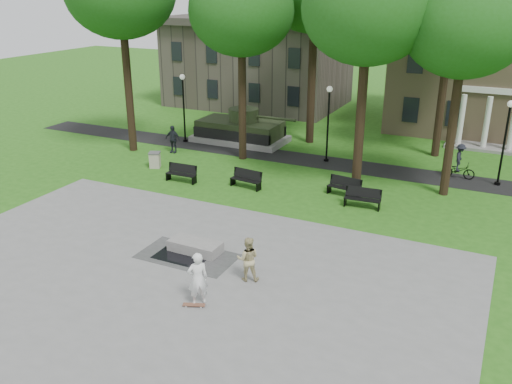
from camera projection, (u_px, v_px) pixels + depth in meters
ground at (226, 235)px, 24.05m from camera, size 120.00×120.00×0.00m
plaza at (160, 288)px, 19.84m from camera, size 22.00×16.00×0.02m
footpath at (317, 161)px, 34.14m from camera, size 44.00×2.60×0.01m
building_right at (510, 72)px, 40.30m from camera, size 17.00×12.00×8.60m
building_left at (259, 64)px, 49.50m from camera, size 15.00×10.00×7.20m
tree_1 at (241, 12)px, 31.49m from camera, size 6.20×6.20×11.63m
tree_2 at (368, 9)px, 26.44m from camera, size 6.60×6.60×12.16m
tree_3 at (466, 26)px, 25.71m from camera, size 6.00×6.00×11.19m
lamp_left at (184, 103)px, 37.45m from camera, size 0.36×0.36×4.73m
lamp_mid at (328, 118)px, 33.19m from camera, size 0.36×0.36×4.73m
lamp_right at (505, 136)px, 29.13m from camera, size 0.36×0.36×4.73m
tank_monument at (241, 130)px, 38.13m from camera, size 7.45×3.40×2.40m
puddle at (181, 257)px, 22.10m from camera, size 2.20×1.20×0.00m
concrete_block at (195, 246)px, 22.52m from camera, size 2.22×1.04×0.45m
skateboard at (194, 305)px, 18.71m from camera, size 0.80×0.47×0.07m
skateboarder at (198, 279)px, 18.54m from camera, size 0.84×0.84×1.97m
friend_watching at (248, 259)px, 20.11m from camera, size 1.04×0.94×1.74m
pedestrian_walker at (173, 139)px, 35.62m from camera, size 1.08×0.47×1.83m
cyclist at (459, 164)px, 30.88m from camera, size 1.83×1.04×2.03m
park_bench_0 at (182, 173)px, 30.48m from camera, size 1.81×0.57×1.00m
park_bench_1 at (246, 178)px, 29.59m from camera, size 1.84×0.74×1.00m
park_bench_2 at (344, 186)px, 28.44m from camera, size 1.85×0.78×1.00m
park_bench_3 at (363, 197)px, 26.93m from camera, size 1.83×0.65×1.00m
trash_bin at (155, 160)px, 32.84m from camera, size 0.88×0.88×0.96m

